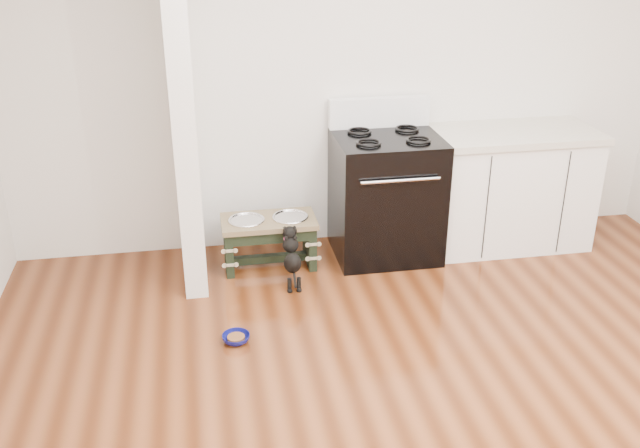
{
  "coord_description": "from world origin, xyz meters",
  "views": [
    {
      "loc": [
        -1.1,
        -2.58,
        2.45
      ],
      "look_at": [
        -0.33,
        1.7,
        0.49
      ],
      "focal_mm": 40.0,
      "sensor_mm": 36.0,
      "label": 1
    }
  ],
  "objects": [
    {
      "name": "floor_bowl",
      "position": [
        -0.95,
        1.12,
        0.03
      ],
      "size": [
        0.22,
        0.22,
        0.05
      ],
      "rotation": [
        0.0,
        0.0,
        -0.43
      ],
      "color": "#0D105F",
      "rests_on": "ground"
    },
    {
      "name": "room_shell",
      "position": [
        0.0,
        0.0,
        1.62
      ],
      "size": [
        5.0,
        5.0,
        5.0
      ],
      "color": "silver",
      "rests_on": "ground"
    },
    {
      "name": "cabinet_run",
      "position": [
        1.23,
        2.18,
        0.45
      ],
      "size": [
        1.24,
        0.64,
        0.91
      ],
      "color": "white",
      "rests_on": "ground"
    },
    {
      "name": "oven_range",
      "position": [
        0.25,
        2.16,
        0.48
      ],
      "size": [
        0.76,
        0.69,
        1.14
      ],
      "color": "black",
      "rests_on": "ground"
    },
    {
      "name": "dog_feeder",
      "position": [
        -0.64,
        2.09,
        0.27
      ],
      "size": [
        0.68,
        0.36,
        0.39
      ],
      "color": "black",
      "rests_on": "ground"
    },
    {
      "name": "partition_wall",
      "position": [
        -1.18,
        2.1,
        1.35
      ],
      "size": [
        0.15,
        0.8,
        2.7
      ],
      "primitive_type": "cube",
      "color": "silver",
      "rests_on": "ground"
    },
    {
      "name": "puppy",
      "position": [
        -0.51,
        1.78,
        0.23
      ],
      "size": [
        0.12,
        0.35,
        0.42
      ],
      "color": "black",
      "rests_on": "ground"
    }
  ]
}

